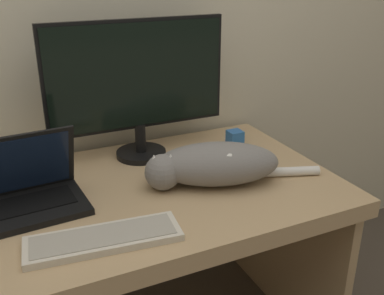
{
  "coord_description": "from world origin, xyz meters",
  "views": [
    {
      "loc": [
        -0.32,
        -0.86,
        1.41
      ],
      "look_at": [
        0.26,
        0.35,
        0.85
      ],
      "focal_mm": 42.0,
      "sensor_mm": 36.0,
      "label": 1
    }
  ],
  "objects_px": {
    "external_keyboard": "(104,239)",
    "cat": "(212,164)",
    "monitor": "(138,84)",
    "laptop": "(24,195)"
  },
  "relations": [
    {
      "from": "external_keyboard",
      "to": "cat",
      "type": "bearing_deg",
      "value": 29.47
    },
    {
      "from": "external_keyboard",
      "to": "cat",
      "type": "distance_m",
      "value": 0.46
    },
    {
      "from": "laptop",
      "to": "cat",
      "type": "relative_size",
      "value": 0.6
    },
    {
      "from": "monitor",
      "to": "external_keyboard",
      "type": "height_order",
      "value": "monitor"
    },
    {
      "from": "cat",
      "to": "laptop",
      "type": "bearing_deg",
      "value": -169.12
    },
    {
      "from": "laptop",
      "to": "monitor",
      "type": "bearing_deg",
      "value": 23.55
    },
    {
      "from": "monitor",
      "to": "laptop",
      "type": "bearing_deg",
      "value": -152.58
    },
    {
      "from": "cat",
      "to": "monitor",
      "type": "bearing_deg",
      "value": 133.01
    },
    {
      "from": "laptop",
      "to": "external_keyboard",
      "type": "xyz_separation_m",
      "value": [
        0.17,
        -0.27,
        -0.04
      ]
    },
    {
      "from": "monitor",
      "to": "external_keyboard",
      "type": "xyz_separation_m",
      "value": [
        -0.28,
        -0.5,
        -0.27
      ]
    }
  ]
}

